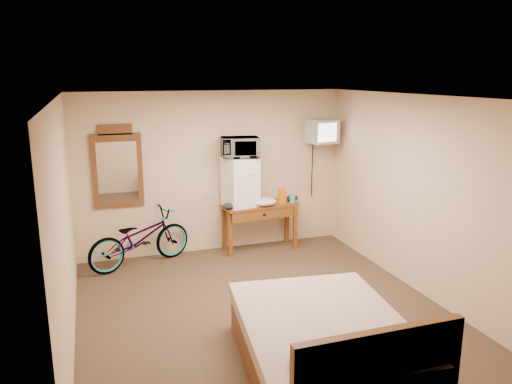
% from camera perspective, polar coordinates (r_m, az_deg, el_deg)
% --- Properties ---
extents(room, '(4.60, 4.64, 2.50)m').
position_cam_1_polar(room, '(5.64, 0.71, -1.99)').
color(room, '#402A20').
rests_on(room, ground).
extents(desk, '(1.21, 0.54, 0.75)m').
position_cam_1_polar(desk, '(7.85, 0.52, -2.39)').
color(desk, brown).
rests_on(desk, floor).
extents(mini_fridge, '(0.54, 0.53, 0.76)m').
position_cam_1_polar(mini_fridge, '(7.65, -1.81, 1.17)').
color(mini_fridge, white).
rests_on(mini_fridge, desk).
extents(microwave, '(0.61, 0.46, 0.31)m').
position_cam_1_polar(microwave, '(7.56, -1.83, 5.12)').
color(microwave, white).
rests_on(microwave, mini_fridge).
extents(snack_bag, '(0.13, 0.09, 0.24)m').
position_cam_1_polar(snack_bag, '(7.88, 2.99, -0.41)').
color(snack_bag, orange).
rests_on(snack_bag, desk).
extents(blue_cup, '(0.09, 0.09, 0.15)m').
position_cam_1_polar(blue_cup, '(7.93, 4.20, -0.68)').
color(blue_cup, '#40A2DA').
rests_on(blue_cup, desk).
extents(cloth_cream, '(0.39, 0.30, 0.12)m').
position_cam_1_polar(cloth_cream, '(7.73, 0.93, -1.13)').
color(cloth_cream, silver).
rests_on(cloth_cream, desk).
extents(cloth_dark_a, '(0.25, 0.19, 0.10)m').
position_cam_1_polar(cloth_dark_a, '(7.55, -2.95, -1.60)').
color(cloth_dark_a, black).
rests_on(cloth_dark_a, desk).
extents(cloth_dark_b, '(0.21, 0.17, 0.09)m').
position_cam_1_polar(cloth_dark_b, '(8.04, 4.15, -0.69)').
color(cloth_dark_b, black).
rests_on(cloth_dark_b, desk).
extents(crt_television, '(0.50, 0.60, 0.38)m').
position_cam_1_polar(crt_television, '(8.03, 7.56, 6.89)').
color(crt_television, black).
rests_on(crt_television, room).
extents(wall_mirror, '(0.72, 0.04, 1.22)m').
position_cam_1_polar(wall_mirror, '(7.53, -15.57, 2.69)').
color(wall_mirror, '#5D2F1A').
rests_on(wall_mirror, room).
extents(bicycle, '(1.67, 1.07, 0.83)m').
position_cam_1_polar(bicycle, '(7.47, -13.13, -5.16)').
color(bicycle, black).
rests_on(bicycle, floor).
extents(bed, '(1.70, 2.12, 0.90)m').
position_cam_1_polar(bed, '(4.89, 7.96, -16.83)').
color(bed, '#5D2F1A').
rests_on(bed, floor).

